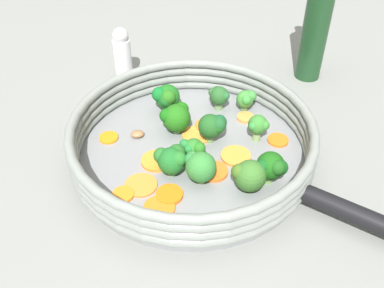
# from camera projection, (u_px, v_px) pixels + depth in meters

# --- Properties ---
(ground_plane) EXTENTS (4.00, 4.00, 0.00)m
(ground_plane) POSITION_uv_depth(u_px,v_px,m) (192.00, 157.00, 0.69)
(ground_plane) COLOR gray
(skillet) EXTENTS (0.35, 0.35, 0.01)m
(skillet) POSITION_uv_depth(u_px,v_px,m) (192.00, 155.00, 0.68)
(skillet) COLOR gray
(skillet) RESTS_ON ground_plane
(skillet_rim_wall) EXTENTS (0.36, 0.36, 0.06)m
(skillet_rim_wall) POSITION_uv_depth(u_px,v_px,m) (192.00, 137.00, 0.66)
(skillet_rim_wall) COLOR gray
(skillet_rim_wall) RESTS_ON skillet
(skillet_handle) EXTENTS (0.21, 0.03, 0.03)m
(skillet_handle) POSITION_uv_depth(u_px,v_px,m) (383.00, 226.00, 0.56)
(skillet_handle) COLOR black
(skillet_handle) RESTS_ON skillet
(skillet_rivet_left) EXTENTS (0.01, 0.01, 0.01)m
(skillet_rivet_left) POSITION_uv_depth(u_px,v_px,m) (278.00, 214.00, 0.58)
(skillet_rivet_left) COLOR gray
(skillet_rivet_left) RESTS_ON skillet
(skillet_rivet_right) EXTENTS (0.01, 0.01, 0.01)m
(skillet_rivet_right) POSITION_uv_depth(u_px,v_px,m) (305.00, 172.00, 0.64)
(skillet_rivet_right) COLOR gray
(skillet_rivet_right) RESTS_ON skillet
(carrot_slice_0) EXTENTS (0.06, 0.06, 0.01)m
(carrot_slice_0) POSITION_uv_depth(u_px,v_px,m) (214.00, 171.00, 0.64)
(carrot_slice_0) COLOR orange
(carrot_slice_0) RESTS_ON skillet
(carrot_slice_1) EXTENTS (0.04, 0.04, 0.00)m
(carrot_slice_1) POSITION_uv_depth(u_px,v_px,m) (123.00, 194.00, 0.61)
(carrot_slice_1) COLOR orange
(carrot_slice_1) RESTS_ON skillet
(carrot_slice_2) EXTENTS (0.06, 0.06, 0.01)m
(carrot_slice_2) POSITION_uv_depth(u_px,v_px,m) (156.00, 161.00, 0.66)
(carrot_slice_2) COLOR orange
(carrot_slice_2) RESTS_ON skillet
(carrot_slice_3) EXTENTS (0.05, 0.05, 0.01)m
(carrot_slice_3) POSITION_uv_depth(u_px,v_px,m) (169.00, 195.00, 0.61)
(carrot_slice_3) COLOR orange
(carrot_slice_3) RESTS_ON skillet
(carrot_slice_4) EXTENTS (0.05, 0.05, 0.00)m
(carrot_slice_4) POSITION_uv_depth(u_px,v_px,m) (159.00, 208.00, 0.59)
(carrot_slice_4) COLOR orange
(carrot_slice_4) RESTS_ON skillet
(carrot_slice_5) EXTENTS (0.06, 0.06, 0.00)m
(carrot_slice_5) POSITION_uv_depth(u_px,v_px,m) (196.00, 135.00, 0.71)
(carrot_slice_5) COLOR orange
(carrot_slice_5) RESTS_ON skillet
(carrot_slice_6) EXTENTS (0.05, 0.05, 0.00)m
(carrot_slice_6) POSITION_uv_depth(u_px,v_px,m) (141.00, 185.00, 0.62)
(carrot_slice_6) COLOR orange
(carrot_slice_6) RESTS_ON skillet
(carrot_slice_7) EXTENTS (0.04, 0.04, 0.00)m
(carrot_slice_7) POSITION_uv_depth(u_px,v_px,m) (109.00, 138.00, 0.70)
(carrot_slice_7) COLOR orange
(carrot_slice_7) RESTS_ON skillet
(carrot_slice_8) EXTENTS (0.04, 0.04, 0.00)m
(carrot_slice_8) POSITION_uv_depth(u_px,v_px,m) (246.00, 117.00, 0.74)
(carrot_slice_8) COLOR #EF8E40
(carrot_slice_8) RESTS_ON skillet
(carrot_slice_9) EXTENTS (0.06, 0.06, 0.01)m
(carrot_slice_9) POSITION_uv_depth(u_px,v_px,m) (236.00, 156.00, 0.67)
(carrot_slice_9) COLOR orange
(carrot_slice_9) RESTS_ON skillet
(carrot_slice_10) EXTENTS (0.05, 0.05, 0.00)m
(carrot_slice_10) POSITION_uv_depth(u_px,v_px,m) (206.00, 126.00, 0.73)
(carrot_slice_10) COLOR orange
(carrot_slice_10) RESTS_ON skillet
(carrot_slice_11) EXTENTS (0.04, 0.04, 0.00)m
(carrot_slice_11) POSITION_uv_depth(u_px,v_px,m) (278.00, 140.00, 0.70)
(carrot_slice_11) COLOR orange
(carrot_slice_11) RESTS_ON skillet
(broccoli_floret_0) EXTENTS (0.05, 0.05, 0.04)m
(broccoli_floret_0) POSITION_uv_depth(u_px,v_px,m) (171.00, 158.00, 0.63)
(broccoli_floret_0) COLOR #6B9A60
(broccoli_floret_0) RESTS_ON skillet
(broccoli_floret_1) EXTENTS (0.04, 0.05, 0.05)m
(broccoli_floret_1) POSITION_uv_depth(u_px,v_px,m) (166.00, 97.00, 0.74)
(broccoli_floret_1) COLOR #6F8950
(broccoli_floret_1) RESTS_ON skillet
(broccoli_floret_2) EXTENTS (0.04, 0.05, 0.05)m
(broccoli_floret_2) POSITION_uv_depth(u_px,v_px,m) (176.00, 117.00, 0.70)
(broccoli_floret_2) COLOR #6B975D
(broccoli_floret_2) RESTS_ON skillet
(broccoli_floret_3) EXTENTS (0.04, 0.04, 0.05)m
(broccoli_floret_3) POSITION_uv_depth(u_px,v_px,m) (213.00, 126.00, 0.68)
(broccoli_floret_3) COLOR #709150
(broccoli_floret_3) RESTS_ON skillet
(broccoli_floret_4) EXTENTS (0.03, 0.03, 0.05)m
(broccoli_floret_4) POSITION_uv_depth(u_px,v_px,m) (258.00, 126.00, 0.68)
(broccoli_floret_4) COLOR #8AAB65
(broccoli_floret_4) RESTS_ON skillet
(broccoli_floret_5) EXTENTS (0.04, 0.04, 0.05)m
(broccoli_floret_5) POSITION_uv_depth(u_px,v_px,m) (272.00, 166.00, 0.61)
(broccoli_floret_5) COLOR #7CA257
(broccoli_floret_5) RESTS_ON skillet
(broccoli_floret_6) EXTENTS (0.04, 0.03, 0.04)m
(broccoli_floret_6) POSITION_uv_depth(u_px,v_px,m) (194.00, 148.00, 0.65)
(broccoli_floret_6) COLOR #648852
(broccoli_floret_6) RESTS_ON skillet
(broccoli_floret_7) EXTENTS (0.05, 0.04, 0.05)m
(broccoli_floret_7) POSITION_uv_depth(u_px,v_px,m) (199.00, 166.00, 0.61)
(broccoli_floret_7) COLOR #8AB05C
(broccoli_floret_7) RESTS_ON skillet
(broccoli_floret_8) EXTENTS (0.05, 0.05, 0.05)m
(broccoli_floret_8) POSITION_uv_depth(u_px,v_px,m) (250.00, 175.00, 0.60)
(broccoli_floret_8) COLOR #85B067
(broccoli_floret_8) RESTS_ON skillet
(broccoli_floret_9) EXTENTS (0.04, 0.03, 0.04)m
(broccoli_floret_9) POSITION_uv_depth(u_px,v_px,m) (219.00, 96.00, 0.75)
(broccoli_floret_9) COLOR #6F955A
(broccoli_floret_9) RESTS_ON skillet
(broccoli_floret_10) EXTENTS (0.03, 0.04, 0.04)m
(broccoli_floret_10) POSITION_uv_depth(u_px,v_px,m) (247.00, 99.00, 0.75)
(broccoli_floret_10) COLOR #5F8952
(broccoli_floret_10) RESTS_ON skillet
(mushroom_piece_0) EXTENTS (0.03, 0.03, 0.01)m
(mushroom_piece_0) POSITION_uv_depth(u_px,v_px,m) (137.00, 134.00, 0.70)
(mushroom_piece_0) COLOR olive
(mushroom_piece_0) RESTS_ON skillet
(mushroom_piece_1) EXTENTS (0.03, 0.03, 0.01)m
(mushroom_piece_1) POSITION_uv_depth(u_px,v_px,m) (200.00, 149.00, 0.68)
(mushroom_piece_1) COLOR #826247
(mushroom_piece_1) RESTS_ON skillet
(salt_shaker) EXTENTS (0.03, 0.03, 0.11)m
(salt_shaker) POSITION_uv_depth(u_px,v_px,m) (123.00, 55.00, 0.82)
(salt_shaker) COLOR white
(salt_shaker) RESTS_ON ground_plane
(oil_bottle) EXTENTS (0.05, 0.05, 0.27)m
(oil_bottle) POSITION_uv_depth(u_px,v_px,m) (317.00, 21.00, 0.79)
(oil_bottle) COLOR #193D1E
(oil_bottle) RESTS_ON ground_plane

